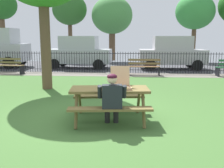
{
  "coord_description": "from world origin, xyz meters",
  "views": [
    {
      "loc": [
        1.05,
        -6.14,
        1.95
      ],
      "look_at": [
        0.52,
        0.37,
        0.75
      ],
      "focal_mm": 41.62,
      "sensor_mm": 36.0,
      "label": 1
    }
  ],
  "objects_px": {
    "park_bench_center": "(144,67)",
    "far_tree_center": "(112,16)",
    "picnic_table_foreground": "(110,95)",
    "far_tree_midright": "(195,12)",
    "parked_car_left": "(79,52)",
    "far_tree_midleft": "(70,10)",
    "park_bench_left": "(8,66)",
    "adult_at_table": "(112,98)",
    "pizza_box_open": "(121,84)",
    "parked_car_center": "(172,52)",
    "far_tree_left": "(1,6)"
  },
  "relations": [
    {
      "from": "park_bench_center",
      "to": "far_tree_center",
      "type": "distance_m",
      "value": 9.22
    },
    {
      "from": "picnic_table_foreground",
      "to": "far_tree_midright",
      "type": "distance_m",
      "value": 16.86
    },
    {
      "from": "parked_car_left",
      "to": "far_tree_center",
      "type": "distance_m",
      "value": 6.38
    },
    {
      "from": "far_tree_midleft",
      "to": "far_tree_midright",
      "type": "bearing_deg",
      "value": -0.0
    },
    {
      "from": "park_bench_left",
      "to": "far_tree_center",
      "type": "bearing_deg",
      "value": 59.89
    },
    {
      "from": "park_bench_left",
      "to": "parked_car_left",
      "type": "bearing_deg",
      "value": 39.84
    },
    {
      "from": "adult_at_table",
      "to": "picnic_table_foreground",
      "type": "bearing_deg",
      "value": 101.02
    },
    {
      "from": "pizza_box_open",
      "to": "parked_car_center",
      "type": "xyz_separation_m",
      "value": [
        2.59,
        10.02,
        0.15
      ]
    },
    {
      "from": "parked_car_left",
      "to": "far_tree_midleft",
      "type": "xyz_separation_m",
      "value": [
        -1.9,
        5.62,
        3.08
      ]
    },
    {
      "from": "adult_at_table",
      "to": "park_bench_center",
      "type": "bearing_deg",
      "value": 82.76
    },
    {
      "from": "park_bench_center",
      "to": "parked_car_center",
      "type": "height_order",
      "value": "parked_car_center"
    },
    {
      "from": "parked_car_left",
      "to": "far_tree_midleft",
      "type": "relative_size",
      "value": 0.73
    },
    {
      "from": "picnic_table_foreground",
      "to": "park_bench_left",
      "type": "xyz_separation_m",
      "value": [
        -6.06,
        7.32,
        -0.18
      ]
    },
    {
      "from": "picnic_table_foreground",
      "to": "park_bench_left",
      "type": "distance_m",
      "value": 9.51
    },
    {
      "from": "far_tree_midleft",
      "to": "park_bench_center",
      "type": "bearing_deg",
      "value": -55.23
    },
    {
      "from": "parked_car_center",
      "to": "far_tree_midleft",
      "type": "xyz_separation_m",
      "value": [
        -7.55,
        5.62,
        3.08
      ]
    },
    {
      "from": "park_bench_left",
      "to": "parked_car_center",
      "type": "height_order",
      "value": "parked_car_center"
    },
    {
      "from": "parked_car_left",
      "to": "far_tree_midleft",
      "type": "height_order",
      "value": "far_tree_midleft"
    },
    {
      "from": "park_bench_left",
      "to": "parked_car_left",
      "type": "relative_size",
      "value": 0.41
    },
    {
      "from": "pizza_box_open",
      "to": "park_bench_center",
      "type": "xyz_separation_m",
      "value": [
        0.83,
        7.3,
        -0.45
      ]
    },
    {
      "from": "pizza_box_open",
      "to": "parked_car_center",
      "type": "height_order",
      "value": "parked_car_center"
    },
    {
      "from": "park_bench_left",
      "to": "parked_car_left",
      "type": "xyz_separation_m",
      "value": [
        3.26,
        2.72,
        0.59
      ]
    },
    {
      "from": "far_tree_center",
      "to": "far_tree_midleft",
      "type": "bearing_deg",
      "value": -180.0
    },
    {
      "from": "parked_car_center",
      "to": "far_tree_left",
      "type": "bearing_deg",
      "value": 157.18
    },
    {
      "from": "parked_car_center",
      "to": "far_tree_midleft",
      "type": "height_order",
      "value": "far_tree_midleft"
    },
    {
      "from": "adult_at_table",
      "to": "park_bench_left",
      "type": "height_order",
      "value": "adult_at_table"
    },
    {
      "from": "park_bench_left",
      "to": "far_tree_center",
      "type": "relative_size",
      "value": 0.32
    },
    {
      "from": "parked_car_left",
      "to": "far_tree_midright",
      "type": "bearing_deg",
      "value": 34.66
    },
    {
      "from": "parked_car_center",
      "to": "park_bench_center",
      "type": "bearing_deg",
      "value": -122.89
    },
    {
      "from": "adult_at_table",
      "to": "far_tree_midleft",
      "type": "bearing_deg",
      "value": 106.54
    },
    {
      "from": "far_tree_midright",
      "to": "adult_at_table",
      "type": "bearing_deg",
      "value": -107.95
    },
    {
      "from": "park_bench_left",
      "to": "parked_car_center",
      "type": "distance_m",
      "value": 9.33
    },
    {
      "from": "pizza_box_open",
      "to": "adult_at_table",
      "type": "height_order",
      "value": "pizza_box_open"
    },
    {
      "from": "far_tree_left",
      "to": "park_bench_left",
      "type": "bearing_deg",
      "value": -61.95
    },
    {
      "from": "adult_at_table",
      "to": "far_tree_midleft",
      "type": "relative_size",
      "value": 0.22
    },
    {
      "from": "park_bench_center",
      "to": "far_tree_left",
      "type": "relative_size",
      "value": 0.28
    },
    {
      "from": "parked_car_left",
      "to": "far_tree_center",
      "type": "height_order",
      "value": "far_tree_center"
    },
    {
      "from": "pizza_box_open",
      "to": "parked_car_center",
      "type": "distance_m",
      "value": 10.35
    },
    {
      "from": "park_bench_center",
      "to": "far_tree_midright",
      "type": "distance_m",
      "value": 9.96
    },
    {
      "from": "park_bench_left",
      "to": "far_tree_left",
      "type": "xyz_separation_m",
      "value": [
        -4.44,
        8.34,
        4.01
      ]
    },
    {
      "from": "parked_car_left",
      "to": "far_tree_midright",
      "type": "xyz_separation_m",
      "value": [
        8.13,
        5.62,
        2.83
      ]
    },
    {
      "from": "far_tree_midleft",
      "to": "parked_car_center",
      "type": "bearing_deg",
      "value": -36.65
    },
    {
      "from": "picnic_table_foreground",
      "to": "park_bench_center",
      "type": "height_order",
      "value": "park_bench_center"
    },
    {
      "from": "far_tree_center",
      "to": "park_bench_left",
      "type": "bearing_deg",
      "value": -120.11
    },
    {
      "from": "adult_at_table",
      "to": "parked_car_left",
      "type": "relative_size",
      "value": 0.3
    },
    {
      "from": "park_bench_left",
      "to": "far_tree_midright",
      "type": "height_order",
      "value": "far_tree_midright"
    },
    {
      "from": "far_tree_left",
      "to": "picnic_table_foreground",
      "type": "bearing_deg",
      "value": -56.15
    },
    {
      "from": "park_bench_center",
      "to": "far_tree_midleft",
      "type": "height_order",
      "value": "far_tree_midleft"
    },
    {
      "from": "adult_at_table",
      "to": "park_bench_center",
      "type": "xyz_separation_m",
      "value": [
        0.99,
        7.82,
        -0.24
      ]
    },
    {
      "from": "far_tree_center",
      "to": "picnic_table_foreground",
      "type": "bearing_deg",
      "value": -85.54
    }
  ]
}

